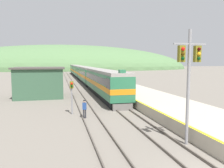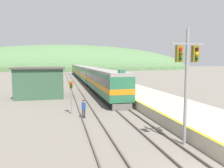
{
  "view_description": "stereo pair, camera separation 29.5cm",
  "coord_description": "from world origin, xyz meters",
  "views": [
    {
      "loc": [
        -6.64,
        -7.52,
        5.25
      ],
      "look_at": [
        0.06,
        20.12,
        2.41
      ],
      "focal_mm": 35.0,
      "sensor_mm": 36.0,
      "label": 1
    },
    {
      "loc": [
        -6.35,
        -7.59,
        5.25
      ],
      "look_at": [
        0.06,
        20.12,
        2.41
      ],
      "focal_mm": 35.0,
      "sensor_mm": 36.0,
      "label": 2
    }
  ],
  "objects": [
    {
      "name": "track_worker",
      "position": [
        -4.41,
        12.66,
        0.98
      ],
      "size": [
        0.4,
        0.3,
        1.72
      ],
      "color": "#2D2D33",
      "rests_on": "ground"
    },
    {
      "name": "carriage_fourth",
      "position": [
        0.0,
        88.94,
        2.22
      ],
      "size": [
        2.88,
        20.08,
        4.09
      ],
      "color": "black",
      "rests_on": "ground"
    },
    {
      "name": "signal_mast_main",
      "position": [
        1.21,
        4.54,
        4.76
      ],
      "size": [
        2.2,
        0.42,
        7.27
      ],
      "color": "gray",
      "rests_on": "ground"
    },
    {
      "name": "carriage_third",
      "position": [
        0.0,
        67.98,
        2.22
      ],
      "size": [
        2.88,
        20.08,
        4.09
      ],
      "color": "black",
      "rests_on": "ground"
    },
    {
      "name": "platform",
      "position": [
        4.77,
        50.0,
        0.49
      ],
      "size": [
        6.29,
        140.0,
        1.0
      ],
      "color": "#B2A893",
      "rests_on": "ground"
    },
    {
      "name": "carriage_second",
      "position": [
        0.0,
        47.02,
        2.22
      ],
      "size": [
        2.88,
        20.08,
        4.09
      ],
      "color": "black",
      "rests_on": "ground"
    },
    {
      "name": "distant_hills",
      "position": [
        0.0,
        158.06,
        0.0
      ],
      "size": [
        186.64,
        83.99,
        35.68
      ],
      "color": "#517547",
      "rests_on": "ground"
    },
    {
      "name": "station_shed",
      "position": [
        -9.51,
        26.86,
        2.28
      ],
      "size": [
        7.24,
        6.66,
        4.52
      ],
      "color": "#385B42",
      "rests_on": "ground"
    },
    {
      "name": "track_main",
      "position": [
        0.0,
        70.0,
        0.08
      ],
      "size": [
        1.52,
        180.0,
        0.16
      ],
      "color": "#4C443D",
      "rests_on": "ground"
    },
    {
      "name": "express_train_lead_car",
      "position": [
        0.0,
        25.21,
        2.24
      ],
      "size": [
        2.89,
        21.3,
        4.45
      ],
      "color": "black",
      "rests_on": "ground"
    },
    {
      "name": "track_siding",
      "position": [
        -3.9,
        70.0,
        0.08
      ],
      "size": [
        1.51,
        180.0,
        0.16
      ],
      "color": "#4C443D",
      "rests_on": "ground"
    },
    {
      "name": "signal_post_siding",
      "position": [
        -5.46,
        14.51,
        2.46
      ],
      "size": [
        0.36,
        0.42,
        3.41
      ],
      "color": "gray",
      "rests_on": "ground"
    }
  ]
}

